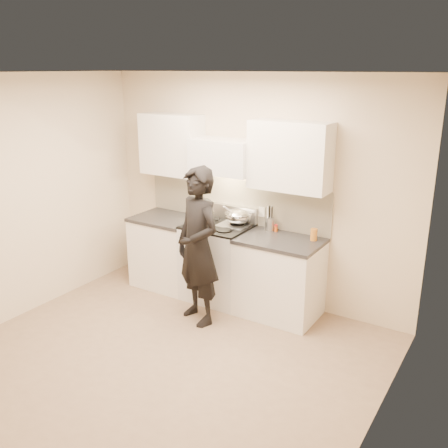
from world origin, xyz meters
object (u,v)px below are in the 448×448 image
at_px(utensil_crock, 270,223).
at_px(stove, 218,262).
at_px(wok, 238,216).
at_px(person, 198,247).
at_px(counter_right, 279,277).

bearing_deg(utensil_crock, stove, -159.42).
height_order(wok, person, person).
bearing_deg(stove, counter_right, 0.00).
relative_size(stove, utensil_crock, 3.28).
bearing_deg(person, stove, 124.28).
xyz_separation_m(stove, utensil_crock, (0.58, 0.22, 0.54)).
bearing_deg(person, wok, 106.77).
xyz_separation_m(counter_right, person, (-0.70, -0.60, 0.42)).
distance_m(stove, counter_right, 0.83).
relative_size(stove, wok, 2.36).
height_order(counter_right, wok, wok).
relative_size(counter_right, utensil_crock, 3.15).
height_order(stove, counter_right, stove).
bearing_deg(stove, wok, 35.91).
relative_size(wok, utensil_crock, 1.39).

